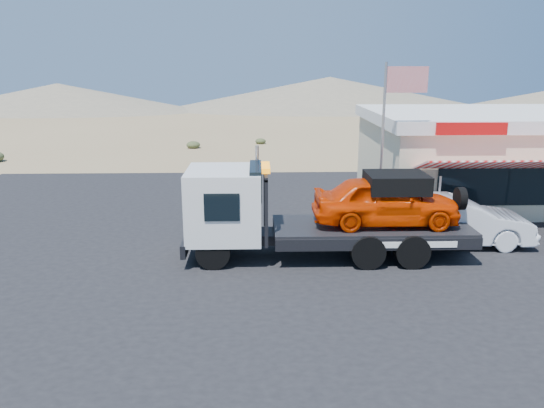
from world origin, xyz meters
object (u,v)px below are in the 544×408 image
object	(u,v)px
jerky_store	(486,155)
flagpole	(389,127)
tow_truck	(320,208)
white_sedan	(455,221)

from	to	relation	value
jerky_store	flagpole	bearing A→B (deg)	-141.21
flagpole	tow_truck	bearing A→B (deg)	-133.73
white_sedan	flagpole	world-z (taller)	flagpole
tow_truck	jerky_store	world-z (taller)	jerky_store
tow_truck	white_sedan	bearing A→B (deg)	11.54
white_sedan	jerky_store	world-z (taller)	jerky_store
tow_truck	white_sedan	xyz separation A→B (m)	(4.70, 0.96, -0.75)
white_sedan	flagpole	size ratio (longest dim) A/B	0.83
tow_truck	jerky_store	bearing A→B (deg)	41.48
tow_truck	flagpole	size ratio (longest dim) A/B	1.47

